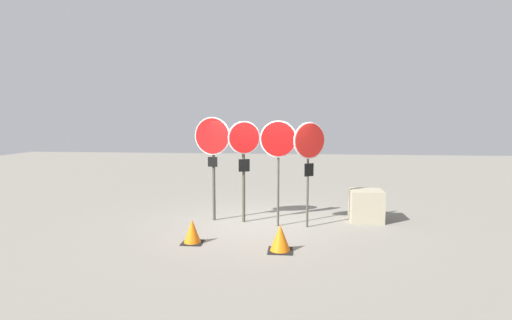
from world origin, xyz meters
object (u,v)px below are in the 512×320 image
stop_sign_3 (309,148)px  traffic_cone_1 (192,231)px  storage_crate (366,205)px  stop_sign_0 (213,146)px  stop_sign_2 (278,146)px  stop_sign_1 (244,150)px  traffic_cone_0 (280,238)px

stop_sign_3 → traffic_cone_1: (-2.41, -1.45, -1.63)m
traffic_cone_1 → storage_crate: (3.87, 2.23, 0.15)m
stop_sign_0 → stop_sign_2: stop_sign_0 is taller
stop_sign_1 → storage_crate: size_ratio=3.15×
stop_sign_2 → traffic_cone_0: stop_sign_2 is taller
stop_sign_1 → stop_sign_2: size_ratio=0.99×
stop_sign_3 → traffic_cone_0: (-0.59, -1.77, -1.62)m
stop_sign_2 → traffic_cone_0: (0.13, -1.80, -1.68)m
stop_sign_3 → traffic_cone_0: bearing=-141.0°
stop_sign_1 → stop_sign_0: bearing=152.0°
stop_sign_3 → traffic_cone_1: bearing=178.3°
stop_sign_0 → stop_sign_3: size_ratio=1.05×
stop_sign_0 → traffic_cone_1: bearing=-79.5°
traffic_cone_1 → traffic_cone_0: bearing=-10.0°
stop_sign_2 → stop_sign_3: 0.72m
storage_crate → traffic_cone_1: bearing=-150.1°
stop_sign_1 → traffic_cone_0: 2.78m
stop_sign_0 → traffic_cone_0: 3.26m
stop_sign_1 → stop_sign_3: 1.61m
traffic_cone_0 → traffic_cone_1: (-1.82, 0.32, -0.01)m
stop_sign_3 → storage_crate: bearing=-4.6°
traffic_cone_0 → storage_crate: storage_crate is taller
stop_sign_0 → stop_sign_3: (2.37, -0.41, -0.01)m
stop_sign_0 → stop_sign_1: bearing=5.6°
traffic_cone_1 → storage_crate: size_ratio=0.63×
traffic_cone_0 → traffic_cone_1: 1.85m
stop_sign_2 → traffic_cone_0: size_ratio=4.83×
stop_sign_0 → traffic_cone_1: size_ratio=5.20×
traffic_cone_0 → stop_sign_1: bearing=115.1°
stop_sign_0 → traffic_cone_0: bearing=-39.0°
stop_sign_1 → traffic_cone_1: bearing=-137.1°
stop_sign_1 → stop_sign_3: stop_sign_1 is taller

